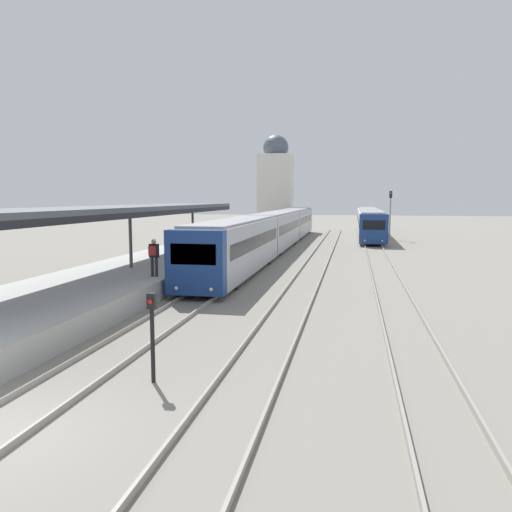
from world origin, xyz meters
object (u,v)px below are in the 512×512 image
(train_near, at_px, (275,229))
(train_far, at_px, (369,221))
(person_on_platform, at_px, (154,255))
(signal_post_near, at_px, (152,328))
(signal_mast_far, at_px, (390,209))

(train_near, relative_size, train_far, 1.53)
(person_on_platform, height_order, train_far, train_far)
(train_far, distance_m, signal_post_near, 48.87)
(person_on_platform, bearing_deg, train_near, 84.08)
(train_far, relative_size, signal_post_near, 13.46)
(train_near, bearing_deg, person_on_platform, -95.92)
(signal_post_near, bearing_deg, person_on_platform, 112.36)
(person_on_platform, xyz_separation_m, train_near, (2.16, 20.86, -0.11))
(person_on_platform, height_order, signal_mast_far, signal_mast_far)
(train_far, xyz_separation_m, signal_mast_far, (1.93, -5.86, 1.48))
(person_on_platform, bearing_deg, train_far, 74.97)
(train_near, height_order, train_far, train_near)
(train_far, bearing_deg, signal_post_near, -97.40)
(person_on_platform, height_order, train_near, train_near)
(train_near, distance_m, signal_mast_far, 15.66)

